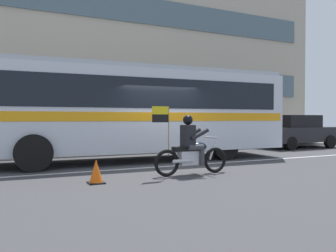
{
  "coord_description": "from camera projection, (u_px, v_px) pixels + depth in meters",
  "views": [
    {
      "loc": [
        -4.54,
        -10.05,
        1.47
      ],
      "look_at": [
        0.19,
        -0.17,
        1.23
      ],
      "focal_mm": 36.54,
      "sensor_mm": 36.0,
      "label": 1
    }
  ],
  "objects": [
    {
      "name": "sidewalk_curb",
      "position": [
        115.0,
        149.0,
        15.65
      ],
      "size": [
        28.0,
        3.8,
        0.15
      ],
      "primitive_type": "cube",
      "color": "#B7B2A8",
      "rests_on": "ground_plane"
    },
    {
      "name": "motorcycle_with_rider",
      "position": [
        191.0,
        149.0,
        8.93
      ],
      "size": [
        2.2,
        0.64,
        1.78
      ],
      "color": "black",
      "rests_on": "ground_plane"
    },
    {
      "name": "ground_plane",
      "position": [
        161.0,
        164.0,
        11.05
      ],
      "size": [
        60.0,
        60.0,
        0.0
      ],
      "primitive_type": "plane",
      "color": "#3D3D3F"
    },
    {
      "name": "lane_center_stripe",
      "position": [
        169.0,
        166.0,
        10.51
      ],
      "size": [
        26.6,
        0.14,
        0.01
      ],
      "primitive_type": "cube",
      "color": "silver",
      "rests_on": "ground_plane"
    },
    {
      "name": "traffic_cone",
      "position": [
        96.0,
        172.0,
        7.72
      ],
      "size": [
        0.36,
        0.36,
        0.55
      ],
      "color": "#EA590F",
      "rests_on": "ground_plane"
    },
    {
      "name": "office_building_facade",
      "position": [
        102.0,
        47.0,
        17.6
      ],
      "size": [
        28.0,
        0.89,
        10.3
      ],
      "color": "#B2A893",
      "rests_on": "ground_plane"
    },
    {
      "name": "parked_sedan_curbside",
      "position": [
        297.0,
        131.0,
        17.09
      ],
      "size": [
        4.26,
        1.93,
        1.64
      ],
      "color": "black",
      "rests_on": "ground_plane"
    },
    {
      "name": "transit_bus",
      "position": [
        134.0,
        107.0,
        11.88
      ],
      "size": [
        10.96,
        3.02,
        3.22
      ],
      "color": "silver",
      "rests_on": "ground_plane"
    }
  ]
}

